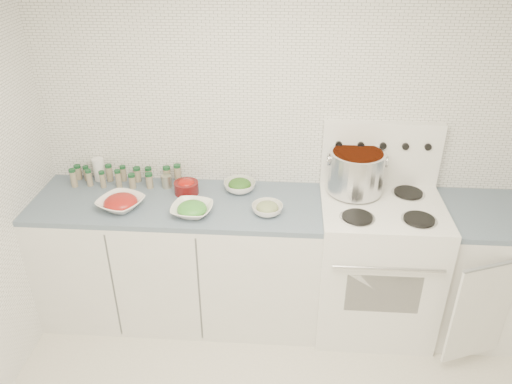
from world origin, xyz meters
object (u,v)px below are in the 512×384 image
stock_pot (356,170)px  bowl_snowpea (192,209)px  bowl_tomato (121,203)px  stove (375,261)px

stock_pot → bowl_snowpea: 1.06m
bowl_tomato → bowl_snowpea: 0.46m
bowl_snowpea → stock_pot: bearing=16.1°
stock_pot → bowl_tomato: (-1.46, -0.25, -0.15)m
stock_pot → bowl_tomato: bearing=-170.4°
stock_pot → bowl_snowpea: stock_pot is taller
bowl_tomato → bowl_snowpea: bearing=-5.2°
stove → bowl_snowpea: 1.26m
bowl_tomato → bowl_snowpea: bowl_tomato is taller
bowl_tomato → bowl_snowpea: (0.46, -0.04, -0.00)m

